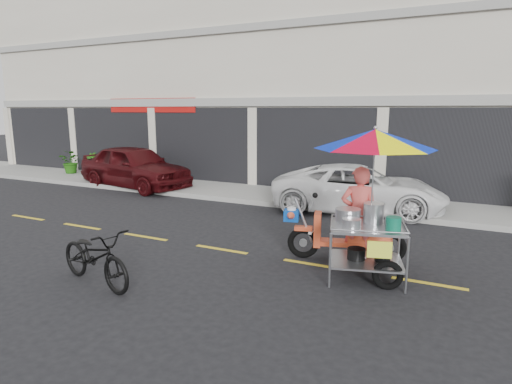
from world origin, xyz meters
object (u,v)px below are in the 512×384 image
at_px(maroon_sedan, 135,167).
at_px(white_pickup, 358,188).
at_px(near_bicycle, 95,257).
at_px(food_vendor_rig, 366,181).

height_order(maroon_sedan, white_pickup, maroon_sedan).
relative_size(maroon_sedan, near_bicycle, 2.52).
bearing_deg(food_vendor_rig, near_bicycle, -161.53).
distance_m(maroon_sedan, white_pickup, 8.19).
height_order(near_bicycle, food_vendor_rig, food_vendor_rig).
xyz_separation_m(maroon_sedan, food_vendor_rig, (9.31, -4.62, 0.84)).
height_order(white_pickup, near_bicycle, white_pickup).
xyz_separation_m(white_pickup, near_bicycle, (-2.70, -7.05, -0.18)).
distance_m(maroon_sedan, food_vendor_rig, 10.43).
bearing_deg(maroon_sedan, white_pickup, -80.86).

